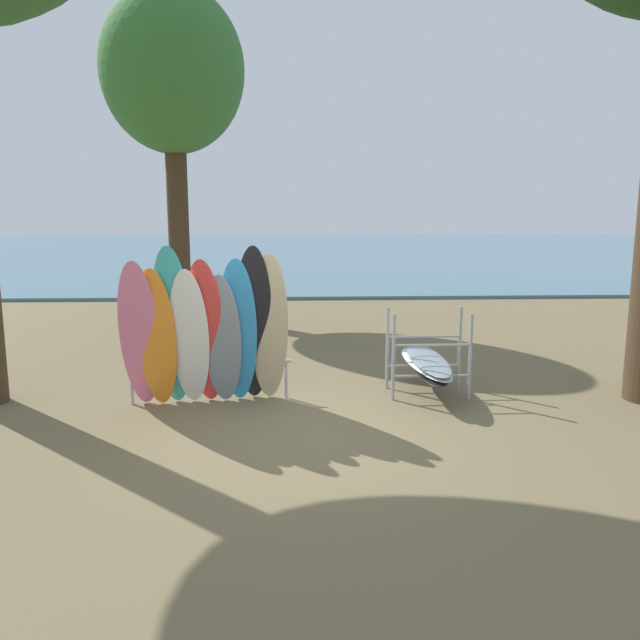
% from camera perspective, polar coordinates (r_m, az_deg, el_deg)
% --- Properties ---
extents(ground_plane, '(80.00, 80.00, 0.00)m').
position_cam_1_polar(ground_plane, '(8.18, -1.75, -9.74)').
color(ground_plane, brown).
extents(lake_water, '(80.00, 36.00, 0.10)m').
position_cam_1_polar(lake_water, '(36.76, -2.29, 5.97)').
color(lake_water, '#477084').
rests_on(lake_water, ground).
extents(tree_mid_behind, '(3.42, 3.42, 7.87)m').
position_cam_1_polar(tree_mid_behind, '(17.04, -12.71, 20.19)').
color(tree_mid_behind, '#42301E').
rests_on(tree_mid_behind, ground).
extents(leaning_board_pile, '(2.31, 1.12, 2.27)m').
position_cam_1_polar(leaning_board_pile, '(8.98, -9.89, -1.17)').
color(leaning_board_pile, pink).
rests_on(leaning_board_pile, ground).
extents(board_storage_rack, '(1.15, 2.13, 1.25)m').
position_cam_1_polar(board_storage_rack, '(9.75, 9.35, -3.67)').
color(board_storage_rack, '#9EA0A5').
rests_on(board_storage_rack, ground).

